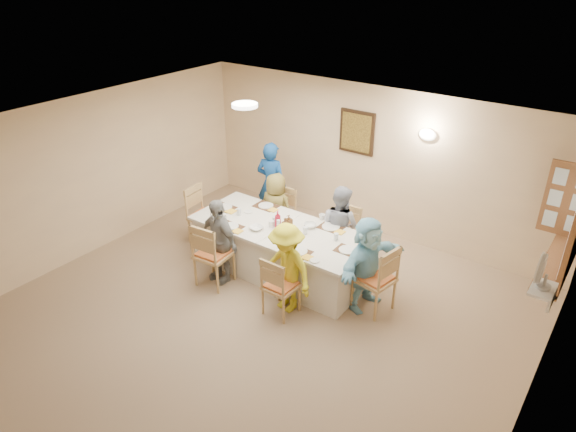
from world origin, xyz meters
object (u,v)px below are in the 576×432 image
Objects in this scene: diner_back_left at (276,209)px; diner_right_end at (367,263)px; chair_left_end at (205,215)px; chair_back_left at (280,215)px; desk_fan at (543,275)px; chair_front_left at (214,253)px; chair_right_end at (375,277)px; chair_back_right at (343,236)px; chair_front_right at (281,285)px; diner_front_right at (286,268)px; dining_table at (281,250)px; diner_front_left at (219,241)px; condiment_ketchup at (278,219)px; caregiver at (271,184)px; diner_back_right at (340,227)px.

diner_back_left is 0.91× the size of diner_right_end.
chair_back_left is at bearing -54.85° from chair_left_end.
diner_back_left is at bearing 164.60° from desk_fan.
desk_fan is at bearing 179.56° from chair_front_left.
chair_left_end is at bearing -78.98° from chair_right_end.
chair_front_right is (0.00, -1.60, -0.01)m from chair_back_right.
diner_front_right reaches higher than chair_right_end.
dining_table is 2.07× the size of diner_front_left.
chair_right_end is at bearing -41.19° from chair_back_right.
condiment_ketchup is at bearing 173.02° from desk_fan.
diner_back_left is at bearing -175.38° from chair_back_right.
caregiver is at bearing -102.84° from chair_right_end.
caregiver is at bearing -28.45° from chair_left_end.
chair_front_right is at bearing -173.16° from desk_fan.
diner_back_left is (-2.15, 0.68, 0.11)m from chair_right_end.
chair_front_right is at bearing 144.12° from diner_right_end.
dining_table is at bearing 58.79° from diner_front_left.
diner_right_end is (1.42, 0.00, 0.29)m from dining_table.
desk_fan reaches higher than chair_back_left.
desk_fan reaches higher than condiment_ketchup.
chair_front_right is (1.20, 0.00, -0.06)m from chair_front_left.
caregiver is at bearing 160.64° from desk_fan.
caregiver reaches higher than chair_back_right.
diner_front_right is at bearing -175.50° from desk_fan.
chair_front_right is at bearing 96.70° from diner_back_right.
desk_fan is 0.25× the size of diner_back_left.
diner_front_left is at bearing -130.55° from chair_left_end.
chair_back_left is 1.23m from diner_back_right.
diner_front_left is (0.00, -1.36, 0.04)m from diner_back_left.
condiment_ketchup is at bearing -128.99° from chair_back_right.
diner_back_left reaches higher than chair_front_left.
chair_front_left is (-4.11, -0.35, -1.04)m from desk_fan.
chair_right_end is at bearing 167.01° from desk_fan.
chair_front_right is 0.89× the size of chair_right_end.
diner_front_left reaches higher than chair_front_right.
chair_left_end is 1.57m from condiment_ketchup.
diner_back_left is 0.80× the size of caregiver.
condiment_ketchup is at bearing -49.83° from chair_front_right.
chair_front_right is at bearing -38.88° from chair_right_end.
diner_back_left is at bearing 81.22° from diner_right_end.
condiment_ketchup is at bearing -154.36° from dining_table.
chair_back_left is 0.20m from diner_back_left.
diner_front_right is at bearing -179.58° from chair_front_left.
diner_front_left is 2.13m from diner_right_end.
condiment_ketchup is at bearing 122.38° from diner_back_left.
chair_front_right is 0.91× the size of chair_left_end.
chair_front_right is at bearing 121.91° from caregiver.
diner_right_end reaches higher than diner_back_right.
chair_front_right is at bearing -50.87° from condiment_ketchup.
diner_back_right is (0.60, 0.68, 0.28)m from dining_table.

